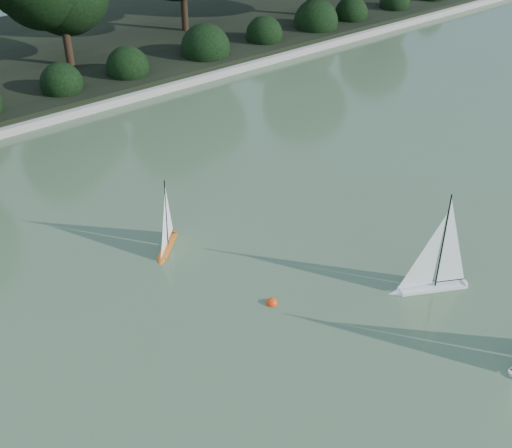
% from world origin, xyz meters
% --- Properties ---
extents(ground, '(80.00, 80.00, 0.00)m').
position_xyz_m(ground, '(0.00, 0.00, 0.00)').
color(ground, '#354B2D').
rests_on(ground, ground).
extents(pond_coping, '(40.00, 0.35, 0.18)m').
position_xyz_m(pond_coping, '(0.00, 9.00, 0.09)').
color(pond_coping, gray).
rests_on(pond_coping, ground).
extents(far_bank, '(40.00, 8.00, 0.30)m').
position_xyz_m(far_bank, '(0.00, 13.00, 0.15)').
color(far_bank, black).
rests_on(far_bank, ground).
extents(shrub_hedge, '(29.10, 1.10, 1.10)m').
position_xyz_m(shrub_hedge, '(0.00, 9.90, 0.45)').
color(shrub_hedge, black).
rests_on(shrub_hedge, ground).
extents(sailboat_white_a, '(1.15, 0.72, 1.67)m').
position_xyz_m(sailboat_white_a, '(1.14, -0.01, 0.26)').
color(sailboat_white_a, silver).
rests_on(sailboat_white_a, ground).
extents(sailboat_orange, '(0.75, 0.73, 1.27)m').
position_xyz_m(sailboat_orange, '(-1.26, 3.22, 0.20)').
color(sailboat_orange, '#D16217').
rests_on(sailboat_orange, ground).
extents(race_buoy, '(0.17, 0.17, 0.17)m').
position_xyz_m(race_buoy, '(-0.81, 1.16, 0.00)').
color(race_buoy, red).
rests_on(race_buoy, ground).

